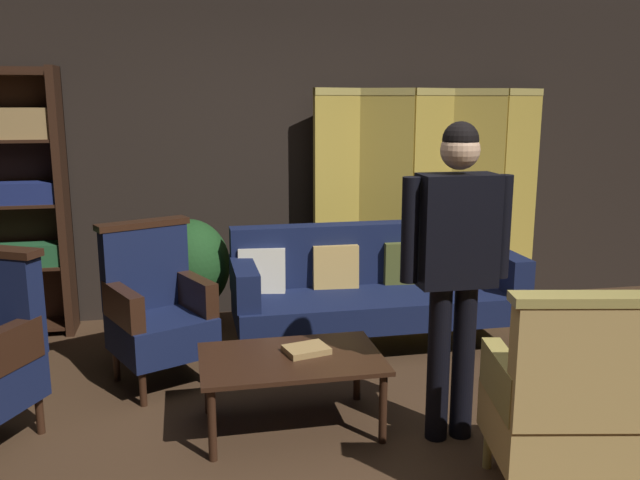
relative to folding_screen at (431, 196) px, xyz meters
The scene contains 11 objects.
ground_plane 2.78m from the folding_screen, 119.78° to the right, with size 10.00×10.00×0.00m, color #3D2819.
back_wall 1.37m from the folding_screen, behind, with size 7.20×0.10×2.80m, color black.
folding_screen is the anchor object (origin of this frame).
bookshelf 3.44m from the folding_screen, behind, with size 0.90×0.32×2.05m.
velvet_couch 1.21m from the folding_screen, 132.85° to the right, with size 2.12×0.78×0.88m.
coffee_table 2.62m from the folding_screen, 127.98° to the right, with size 1.00×0.64×0.42m.
armchair_gilt_accent 3.04m from the folding_screen, 99.73° to the right, with size 0.68×0.68×1.04m.
armchair_wing_right 2.65m from the folding_screen, 152.53° to the right, with size 0.77×0.76×1.04m.
standing_figure 2.40m from the folding_screen, 108.06° to the right, with size 0.59×0.23×1.70m.
potted_plant 2.17m from the folding_screen, behind, with size 0.62×0.62×0.92m.
book_tan_leather 2.52m from the folding_screen, 126.83° to the right, with size 0.24×0.18×0.04m, color #9E7A47.
Camera 1 is at (-0.82, -3.16, 1.81)m, focal length 37.32 mm.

